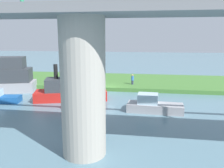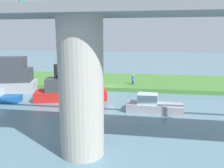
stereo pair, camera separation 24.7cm
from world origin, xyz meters
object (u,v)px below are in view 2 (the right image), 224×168
(bridge_pylon, at_px, (81,88))
(mooring_post, at_px, (71,81))
(houseboat_blue, at_px, (153,106))
(person_on_bank, at_px, (133,79))
(skiff_small, at_px, (74,86))

(bridge_pylon, height_order, mooring_post, bridge_pylon)
(bridge_pylon, relative_size, houseboat_blue, 1.54)
(bridge_pylon, xyz_separation_m, person_on_bank, (-1.58, -19.10, -2.83))
(mooring_post, height_order, houseboat_blue, houseboat_blue)
(bridge_pylon, xyz_separation_m, houseboat_blue, (-4.23, -8.82, -3.42))
(houseboat_blue, bearing_deg, person_on_bank, -75.56)
(bridge_pylon, height_order, houseboat_blue, bridge_pylon)
(skiff_small, relative_size, houseboat_blue, 1.57)
(houseboat_blue, bearing_deg, bridge_pylon, 64.39)
(person_on_bank, xyz_separation_m, houseboat_blue, (-2.65, 10.28, -0.59))
(mooring_post, bearing_deg, skiff_small, 111.42)
(person_on_bank, relative_size, skiff_small, 0.17)
(houseboat_blue, bearing_deg, mooring_post, -38.43)
(houseboat_blue, bearing_deg, skiff_small, -19.76)
(bridge_pylon, xyz_separation_m, skiff_small, (4.52, -11.96, -2.54))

